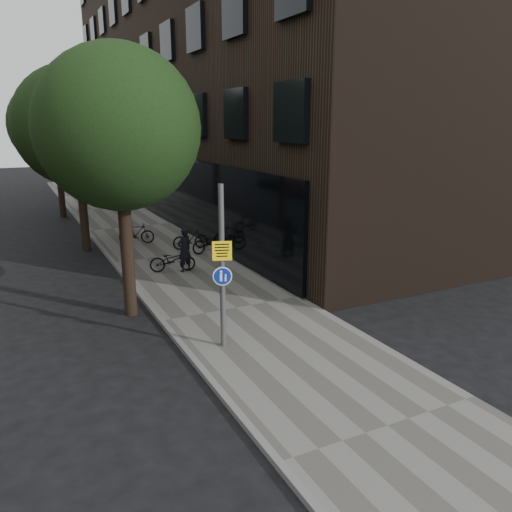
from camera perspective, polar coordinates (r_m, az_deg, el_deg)
ground at (r=12.15m, az=3.27°, el=-11.67°), size 120.00×120.00×0.00m
sidewalk at (r=20.91m, az=-9.84°, el=-0.12°), size 4.50×60.00×0.12m
curb_edge at (r=20.41m, az=-15.89°, el=-0.85°), size 0.15×60.00×0.13m
building_right_dark_brick at (r=34.52m, az=-2.79°, el=20.94°), size 12.00×40.00×18.00m
street_tree_near at (r=14.33m, az=-15.21°, el=13.16°), size 4.40×4.40×7.50m
street_tree_mid at (r=22.71m, az=-19.75°, el=13.34°), size 5.00×5.00×7.80m
street_tree_far at (r=31.66m, az=-21.92°, el=13.39°), size 5.00×5.00×7.80m
signpost at (r=11.83m, az=-3.89°, el=-1.30°), size 0.44×0.18×3.99m
pedestrian at (r=18.45m, az=-8.16°, el=0.72°), size 0.70×0.60×1.64m
parked_bike_facade_near at (r=21.12m, az=-5.19°, el=1.67°), size 1.86×0.92×0.93m
parked_bike_facade_far at (r=21.78m, az=-7.50°, el=2.02°), size 1.60×0.58×0.94m
parked_bike_curb_near at (r=18.58m, az=-9.53°, el=-0.45°), size 1.76×0.98×0.87m
parked_bike_curb_far at (r=23.19m, az=-13.50°, el=2.54°), size 1.64×0.93×0.95m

